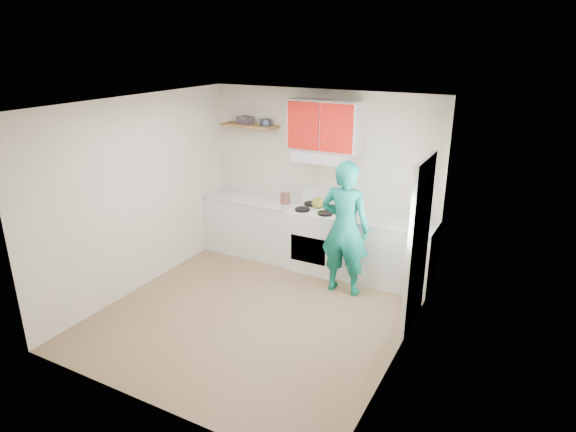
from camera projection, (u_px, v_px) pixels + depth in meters
The scene contains 21 objects.
floor at pixel (257, 313), 6.26m from camera, with size 3.80×3.80×0.00m, color brown.
ceiling at pixel (252, 103), 5.38m from camera, with size 3.60×3.80×0.04m, color white.
back_wall at pixel (322, 178), 7.40m from camera, with size 3.60×0.04×2.60m, color beige.
front_wall at pixel (138, 282), 4.24m from camera, with size 3.60×0.04×2.60m, color beige.
left_wall at pixel (140, 195), 6.61m from camera, with size 0.04×3.80×2.60m, color beige.
right_wall at pixel (406, 244), 5.02m from camera, with size 0.04×3.80×2.60m, color beige.
door at pixel (418, 245), 5.71m from camera, with size 0.05×0.85×2.05m, color white.
door_glass at pixel (419, 209), 5.57m from camera, with size 0.01×0.55×0.95m, color white.
counter_left at pixel (253, 226), 7.89m from camera, with size 1.52×0.60×0.90m, color silver.
counter_right at pixel (385, 252), 6.93m from camera, with size 1.32×0.60×0.90m, color silver.
stove at pixel (317, 239), 7.36m from camera, with size 0.76×0.65×0.92m, color white.
range_hood at pixel (322, 156), 7.04m from camera, with size 0.76×0.44×0.15m, color silver.
upper_cabinets at pixel (325, 125), 6.94m from camera, with size 1.02×0.33×0.70m, color red.
shelf at pixel (250, 125), 7.54m from camera, with size 0.90×0.30×0.04m, color brown.
books at pixel (245, 120), 7.56m from camera, with size 0.22×0.16×0.12m, color #463D41.
tin at pixel (265, 122), 7.40m from camera, with size 0.17×0.17×0.10m, color #333D4C.
kettle at pixel (318, 203), 7.24m from camera, with size 0.18×0.18×0.16m, color olive.
crock at pixel (285, 199), 7.45m from camera, with size 0.15×0.15×0.18m, color brown.
cutting_board at pixel (365, 217), 6.95m from camera, with size 0.29×0.21×0.02m, color olive.
silicone_mat at pixel (413, 226), 6.60m from camera, with size 0.29×0.24×0.01m, color red.
person at pixel (345, 228), 6.50m from camera, with size 0.67×0.44×1.83m, color #0B6655.
Camera 1 is at (2.92, -4.65, 3.26)m, focal length 30.88 mm.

